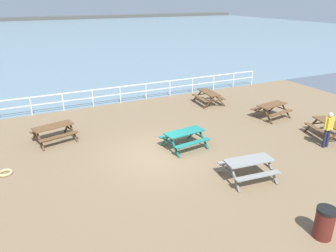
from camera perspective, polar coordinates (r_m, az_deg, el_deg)
The scene contains 13 objects.
ground_plane at distance 13.96m, azimuth -1.84°, elevation -5.49°, with size 30.00×24.00×0.20m, color #846B4C.
sea_band at distance 64.59m, azimuth -22.16°, elevation 14.76°, with size 142.00×90.00×0.01m, color gray.
distant_shoreline at distance 107.39m, azimuth -24.34°, elevation 16.71°, with size 142.00×6.00×1.80m, color #4C4C47.
seaward_railing at distance 20.51m, azimuth -10.85°, elevation 5.73°, with size 23.07×0.07×1.08m.
picnic_table_near_right at distance 18.89m, azimuth 17.90°, elevation 3.14°, with size 2.01×1.78×0.80m.
picnic_table_mid_centre at distance 12.31m, azimuth 14.08°, elevation -6.61°, with size 1.95×1.71×0.80m.
picnic_table_far_left at distance 17.24m, azimuth 26.71°, elevation 0.03°, with size 1.90×2.11×0.80m.
picnic_table_far_right at distance 14.37m, azimuth 2.91°, elevation -1.67°, with size 1.96×1.72×0.80m.
picnic_table_seaward at distance 15.90m, azimuth -19.63°, elevation -0.59°, with size 2.09×1.88×0.80m.
picnic_table_corner at distance 20.53m, azimuth 7.24°, elevation 5.50°, with size 1.66×1.90×0.80m.
visitor at distance 15.91m, azimuth 26.53°, elevation -0.24°, with size 0.53×0.25×1.66m.
litter_bin at distance 10.31m, azimuth 25.97°, elevation -15.17°, with size 0.55×0.55×0.95m.
rope_coil at distance 13.94m, azimuth -26.89°, elevation -7.40°, with size 0.55×0.55×0.11m, color tan.
Camera 1 is at (-5.03, -11.33, 6.32)m, focal length 34.40 mm.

